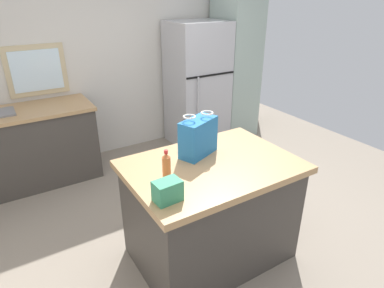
{
  "coord_description": "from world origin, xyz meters",
  "views": [
    {
      "loc": [
        -1.47,
        -2.13,
        2.14
      ],
      "look_at": [
        -0.13,
        0.03,
        0.96
      ],
      "focal_mm": 31.0,
      "sensor_mm": 36.0,
      "label": 1
    }
  ],
  "objects_px": {
    "tall_cabinet": "(235,66)",
    "shopping_bag": "(198,137)",
    "small_box": "(167,191)",
    "kitchen_island": "(211,211)",
    "refrigerator": "(197,85)",
    "bottle": "(166,166)"
  },
  "relations": [
    {
      "from": "tall_cabinet",
      "to": "shopping_bag",
      "type": "relative_size",
      "value": 5.89
    },
    {
      "from": "shopping_bag",
      "to": "small_box",
      "type": "relative_size",
      "value": 2.11
    },
    {
      "from": "shopping_bag",
      "to": "bottle",
      "type": "height_order",
      "value": "shopping_bag"
    },
    {
      "from": "refrigerator",
      "to": "tall_cabinet",
      "type": "bearing_deg",
      "value": 0.02
    },
    {
      "from": "kitchen_island",
      "to": "refrigerator",
      "type": "relative_size",
      "value": 0.75
    },
    {
      "from": "kitchen_island",
      "to": "bottle",
      "type": "xyz_separation_m",
      "value": [
        -0.41,
        -0.01,
        0.55
      ]
    },
    {
      "from": "refrigerator",
      "to": "tall_cabinet",
      "type": "relative_size",
      "value": 0.82
    },
    {
      "from": "kitchen_island",
      "to": "refrigerator",
      "type": "bearing_deg",
      "value": 60.23
    },
    {
      "from": "bottle",
      "to": "kitchen_island",
      "type": "bearing_deg",
      "value": 2.08
    },
    {
      "from": "tall_cabinet",
      "to": "shopping_bag",
      "type": "bearing_deg",
      "value": -134.65
    },
    {
      "from": "refrigerator",
      "to": "shopping_bag",
      "type": "distance_m",
      "value": 2.29
    },
    {
      "from": "tall_cabinet",
      "to": "small_box",
      "type": "relative_size",
      "value": 12.44
    },
    {
      "from": "refrigerator",
      "to": "bottle",
      "type": "bearing_deg",
      "value": -127.17
    },
    {
      "from": "kitchen_island",
      "to": "shopping_bag",
      "type": "bearing_deg",
      "value": 91.76
    },
    {
      "from": "shopping_bag",
      "to": "refrigerator",
      "type": "bearing_deg",
      "value": 57.67
    },
    {
      "from": "shopping_bag",
      "to": "small_box",
      "type": "bearing_deg",
      "value": -139.01
    },
    {
      "from": "small_box",
      "to": "kitchen_island",
      "type": "bearing_deg",
      "value": 26.15
    },
    {
      "from": "kitchen_island",
      "to": "bottle",
      "type": "distance_m",
      "value": 0.69
    },
    {
      "from": "shopping_bag",
      "to": "bottle",
      "type": "bearing_deg",
      "value": -152.4
    },
    {
      "from": "tall_cabinet",
      "to": "shopping_bag",
      "type": "height_order",
      "value": "tall_cabinet"
    },
    {
      "from": "refrigerator",
      "to": "bottle",
      "type": "distance_m",
      "value": 2.69
    },
    {
      "from": "refrigerator",
      "to": "small_box",
      "type": "height_order",
      "value": "refrigerator"
    }
  ]
}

